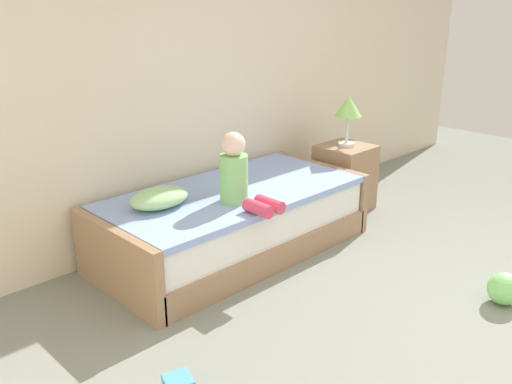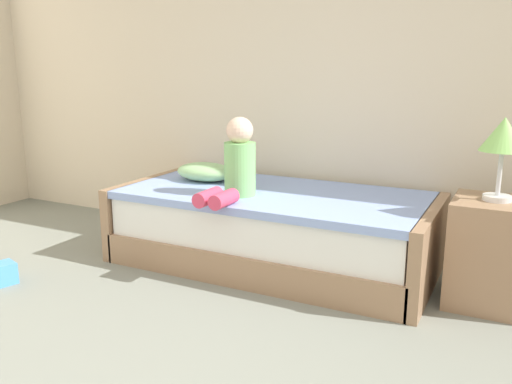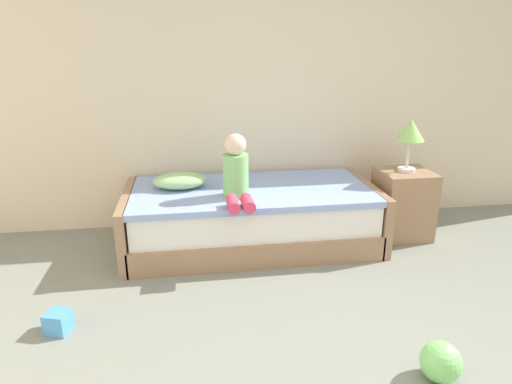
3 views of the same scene
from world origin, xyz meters
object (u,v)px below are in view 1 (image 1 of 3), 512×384
Objects in this scene: toy_ball at (504,289)px; nightstand at (344,177)px; bed at (233,221)px; pillow at (159,198)px; child_figure at (238,175)px; table_lamp at (348,109)px.

nightstand is at bearing 70.41° from toy_ball.
bed is 1.35m from nightstand.
pillow is at bearing 170.37° from bed.
nightstand is at bearing 7.54° from child_figure.
table_lamp reaches higher than pillow.
pillow is 2.09× the size of toy_ball.
toy_ball is (0.87, -1.56, -0.60)m from child_figure.
bed is 1.94m from toy_ball.
toy_ball is at bearing -109.59° from table_lamp.
table_lamp reaches higher than nightstand.
pillow is (-0.59, 0.10, 0.32)m from bed.
table_lamp is 1.02× the size of pillow.
pillow reaches higher than bed.
table_lamp is at bearing -3.83° from pillow.
bed is at bearing -9.63° from pillow.
child_figure reaches higher than nightstand.
table_lamp reaches higher than toy_ball.
table_lamp is at bearing 0.00° from nightstand.
table_lamp is (0.00, 0.00, 0.64)m from nightstand.
nightstand is at bearing -3.83° from pillow.
pillow is at bearing 176.17° from nightstand.
child_figure is 2.42× the size of toy_ball.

